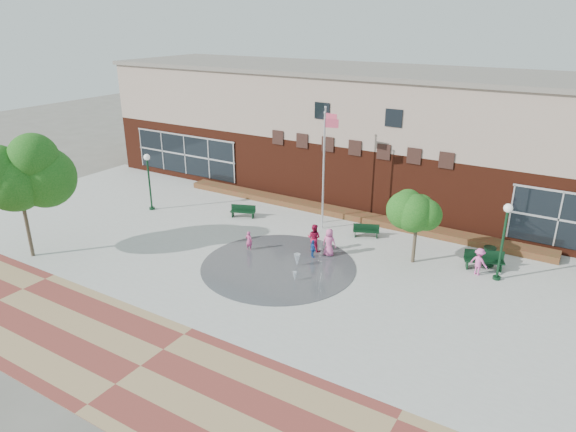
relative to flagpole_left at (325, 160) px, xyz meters
The scene contains 23 objects.
ground 10.77m from the flagpole_left, 84.95° to the right, with size 120.00×120.00×0.00m, color #666056.
plaza_concrete 7.29m from the flagpole_left, 81.54° to the right, with size 46.00×18.00×0.01m, color #A8A8A0.
paver_band 17.41m from the flagpole_left, 87.04° to the right, with size 46.00×6.00×0.01m, color brown.
splash_pad 8.12m from the flagpole_left, 82.76° to the right, with size 8.40×8.40×0.01m, color #383A3D.
library_building 7.67m from the flagpole_left, 83.46° to the left, with size 44.40×10.40×9.20m.
flower_bed 4.66m from the flagpole_left, 63.25° to the left, with size 26.00×1.20×0.40m, color maroon.
flagpole_left is the anchor object (origin of this frame).
flagpole_right 1.02m from the flagpole_left, 64.13° to the right, with size 0.90×0.28×7.46m.
lamp_left 12.24m from the flagpole_left, 160.28° to the right, with size 0.42×0.42×4.00m.
lamp_right 11.63m from the flagpole_left, 11.38° to the right, with size 0.44×0.44×4.15m.
bench_left 6.72m from the flagpole_left, 158.59° to the right, with size 1.74×1.05×0.85m.
bench_mid 5.25m from the flagpole_left, 12.31° to the right, with size 1.63×1.03×0.80m.
bench_right 11.24m from the flagpole_left, ahead, with size 2.12×1.24×1.03m.
trash_can 11.21m from the flagpole_left, ahead, with size 0.67×0.67×1.09m.
tree_big_left 17.53m from the flagpole_left, 131.97° to the right, with size 4.62×4.62×7.38m.
tree_mid 7.44m from the flagpole_left, 20.40° to the right, with size 2.76×2.76×4.66m.
water_jet_a 7.84m from the flagpole_left, 74.68° to the right, with size 0.36×0.36×0.70m, color white.
water_jet_b 9.27m from the flagpole_left, 72.49° to the right, with size 0.22×0.22×0.49m, color white.
child_splash 7.23m from the flagpole_left, 105.60° to the right, with size 0.43×0.28×1.18m, color #C5437C.
adult_red 5.61m from the flagpole_left, 69.24° to the right, with size 0.81×0.63×1.67m, color #AA1339.
adult_pink 6.03m from the flagpole_left, 58.57° to the right, with size 0.79×0.51×1.61m, color #DD5B99.
child_blue 6.49m from the flagpole_left, 68.53° to the right, with size 0.63×0.26×1.07m, color #1E4EA1.
person_bench 11.11m from the flagpole_left, 12.23° to the right, with size 0.97×0.55×1.49m, color #DE58A7.
Camera 1 is at (13.43, -18.03, 12.67)m, focal length 32.00 mm.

